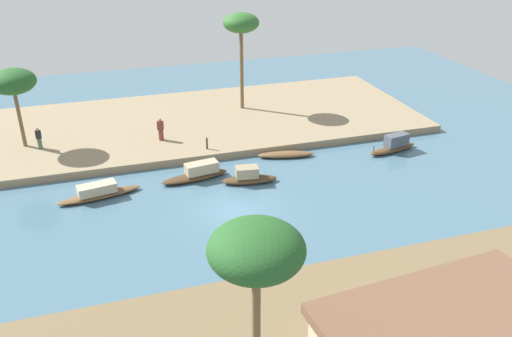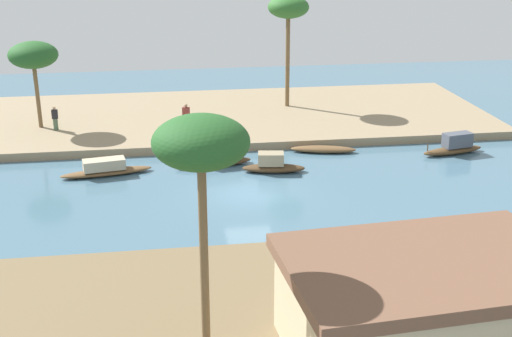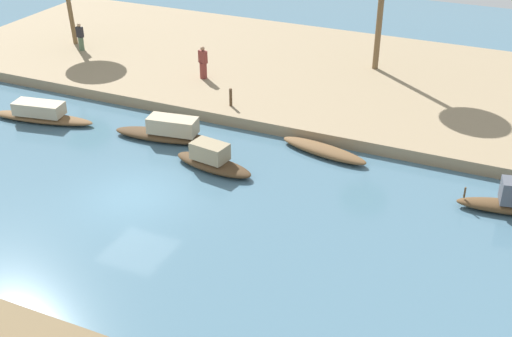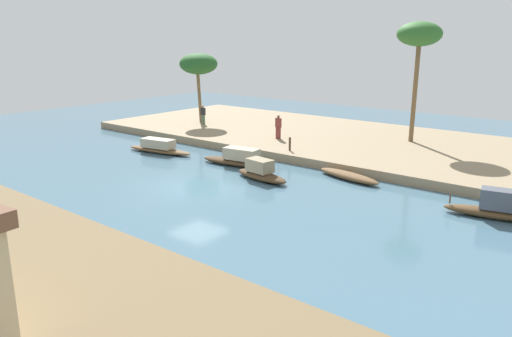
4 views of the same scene
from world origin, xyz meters
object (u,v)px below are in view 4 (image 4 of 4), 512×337
Objects in this scene: sampan_with_red_awning at (159,147)px; sampan_open_hull at (237,159)px; sampan_upstream_small at (498,208)px; palm_tree_left_near at (419,37)px; person_by_mooring at (278,128)px; sampan_with_tall_canopy at (261,172)px; person_on_near_bank at (203,116)px; mooring_post at (290,144)px; palm_tree_left_far at (199,64)px; sampan_foreground at (349,176)px.

sampan_with_red_awning is 1.12× the size of sampan_open_hull.
sampan_upstream_small is 15.54m from palm_tree_left_near.
sampan_with_tall_canopy is at bearing 141.78° from person_by_mooring.
person_by_mooring reaches higher than sampan_with_red_awning.
person_on_near_bank is at bearing -25.17° from sampan_with_tall_canopy.
person_on_near_bank is (9.92, -7.11, 0.82)m from sampan_open_hull.
person_by_mooring is 11.14m from palm_tree_left_near.
person_by_mooring reaches higher than sampan_open_hull.
mooring_post reaches higher than sampan_upstream_small.
sampan_with_red_awning is at bearing 28.17° from mooring_post.
mooring_post is (-2.87, 2.64, -0.32)m from person_by_mooring.
person_by_mooring is at bearing -31.78° from sampan_upstream_small.
sampan_open_hull reaches higher than sampan_with_red_awning.
sampan_with_tall_canopy is (-9.36, 0.81, 0.04)m from sampan_with_red_awning.
palm_tree_left_far is at bearing -71.40° from sampan_with_red_awning.
person_on_near_bank is at bearing 14.39° from person_by_mooring.
sampan_upstream_small is 4.91× the size of mooring_post.
mooring_post is 13.87m from palm_tree_left_far.
palm_tree_left_near is at bearing -127.55° from sampan_open_hull.
sampan_open_hull is 3.39m from sampan_with_tall_canopy.
person_on_near_bank is at bearing -6.46° from sampan_foreground.
sampan_upstream_small is 2.47× the size of person_by_mooring.
mooring_post is (-1.43, -3.44, 0.53)m from sampan_open_hull.
sampan_upstream_small is 0.52× the size of palm_tree_left_near.
person_on_near_bank reaches higher than sampan_foreground.
person_by_mooring is (8.14, -4.56, 1.08)m from sampan_foreground.
sampan_open_hull is 14.34m from palm_tree_left_far.
sampan_with_tall_canopy is 8.86m from person_by_mooring.
person_by_mooring is 1.98× the size of mooring_post.
sampan_open_hull is 14.64m from palm_tree_left_near.
person_by_mooring is (16.02, -5.98, 0.78)m from sampan_upstream_small.
sampan_with_red_awning is 9.39m from sampan_with_tall_canopy.
sampan_open_hull is at bearing -10.93° from sampan_upstream_small.
sampan_open_hull is at bearing 67.45° from mooring_post.
person_on_near_bank reaches higher than sampan_upstream_small.
palm_tree_left_far is at bearing -28.07° from sampan_upstream_small.
person_on_near_bank is (24.50, -7.01, 0.74)m from sampan_upstream_small.
sampan_upstream_small is at bearing 172.09° from sampan_open_hull.
person_on_near_bank is 0.20× the size of palm_tree_left_near.
sampan_foreground is 5.67m from mooring_post.
palm_tree_left_near is (-7.69, -5.08, 6.27)m from person_by_mooring.
person_by_mooring reaches higher than sampan_upstream_small.
palm_tree_left_far reaches higher than sampan_open_hull.
palm_tree_left_near is (-12.58, -11.87, 7.17)m from sampan_with_red_awning.
sampan_open_hull is 1.12× the size of sampan_foreground.
palm_tree_left_near reaches higher than person_on_near_bank.
palm_tree_left_far reaches higher than sampan_foreground.
mooring_post reaches higher than sampan_with_red_awning.
sampan_foreground is 12.13m from palm_tree_left_near.
person_by_mooring is at bearing -6.03° from person_on_near_bank.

